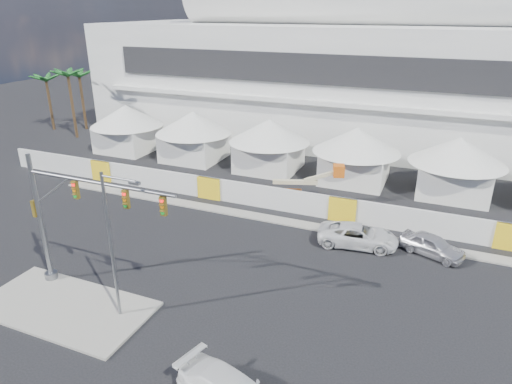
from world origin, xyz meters
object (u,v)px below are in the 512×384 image
at_px(traffic_mast, 65,219).
at_px(streetlight_median, 113,238).
at_px(boom_lift, 288,194).
at_px(sedan_silver, 432,245).
at_px(pickup_curb, 358,235).

xyz_separation_m(traffic_mast, streetlight_median, (4.52, -1.25, 0.33)).
bearing_deg(boom_lift, streetlight_median, -119.75).
relative_size(sedan_silver, pickup_curb, 0.78).
bearing_deg(sedan_silver, pickup_curb, 118.64).
bearing_deg(streetlight_median, sedan_silver, 42.11).
height_order(pickup_curb, traffic_mast, traffic_mast).
height_order(sedan_silver, pickup_curb, pickup_curb).
xyz_separation_m(sedan_silver, streetlight_median, (-15.34, -13.87, 4.19)).
relative_size(traffic_mast, boom_lift, 1.35).
distance_m(sedan_silver, traffic_mast, 23.85).
height_order(pickup_curb, boom_lift, boom_lift).
xyz_separation_m(sedan_silver, boom_lift, (-12.00, 4.36, 0.23)).
bearing_deg(boom_lift, pickup_curb, -54.74).
bearing_deg(streetlight_median, traffic_mast, 164.59).
xyz_separation_m(pickup_curb, streetlight_median, (-10.35, -13.25, 4.15)).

